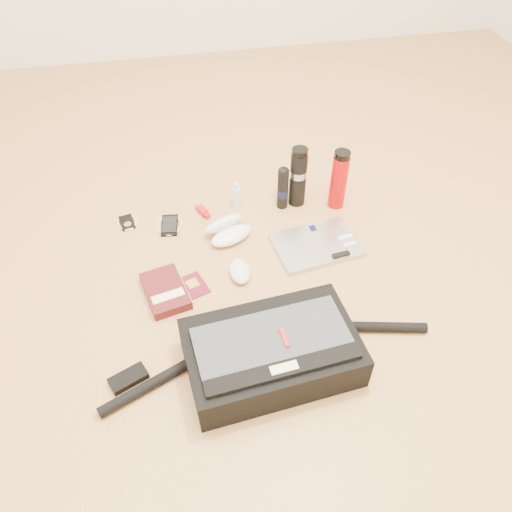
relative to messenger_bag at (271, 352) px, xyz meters
name	(u,v)px	position (x,y,z in m)	size (l,w,h in m)	color
ground	(264,293)	(0.04, 0.28, -0.06)	(4.00, 4.00, 0.00)	tan
messenger_bag	(271,352)	(0.00, 0.00, 0.00)	(1.04, 0.36, 0.14)	black
laptop	(317,245)	(0.29, 0.47, -0.05)	(0.34, 0.26, 0.03)	#B1B1B3
book	(166,291)	(-0.29, 0.35, -0.05)	(0.17, 0.22, 0.04)	#461114
passport	(194,285)	(-0.19, 0.37, -0.06)	(0.11, 0.13, 0.01)	#54111E
mouse	(240,271)	(-0.03, 0.38, -0.04)	(0.07, 0.12, 0.04)	silver
sunglasses_case	(227,230)	(-0.04, 0.59, -0.03)	(0.21, 0.20, 0.10)	white
ipod	(127,222)	(-0.42, 0.75, -0.06)	(0.09, 0.10, 0.01)	black
phone	(170,225)	(-0.25, 0.70, -0.06)	(0.11, 0.13, 0.01)	black
inhaler	(202,211)	(-0.11, 0.75, -0.05)	(0.06, 0.10, 0.03)	#B31411
spray_bottle	(237,196)	(0.03, 0.76, -0.01)	(0.04, 0.04, 0.12)	#B7E0F8
aerosol_can	(283,188)	(0.21, 0.73, 0.03)	(0.05, 0.05, 0.19)	black
thermos_black	(298,177)	(0.28, 0.74, 0.07)	(0.08, 0.08, 0.26)	black
thermos_red	(339,180)	(0.43, 0.70, 0.06)	(0.08, 0.08, 0.25)	#AB0508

